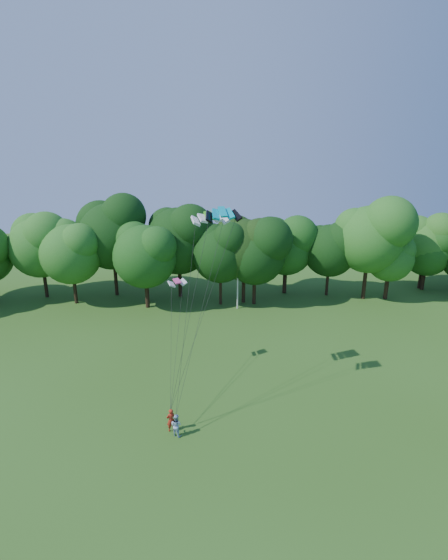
{
  "coord_description": "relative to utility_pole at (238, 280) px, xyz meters",
  "views": [
    {
      "loc": [
        -0.69,
        -19.14,
        21.7
      ],
      "look_at": [
        1.87,
        13.0,
        10.67
      ],
      "focal_mm": 28.0,
      "sensor_mm": 36.0,
      "label": 1
    }
  ],
  "objects": [
    {
      "name": "kite_teal",
      "position": [
        -3.41,
        -19.8,
        12.11
      ],
      "size": [
        2.72,
        1.53,
        0.68
      ],
      "rotation": [
        0.0,
        0.0,
        0.17
      ],
      "color": "#059AAE",
      "rests_on": "ground"
    },
    {
      "name": "kite_pink",
      "position": [
        -7.13,
        -14.42,
        4.95
      ],
      "size": [
        1.85,
        1.43,
        0.34
      ],
      "rotation": [
        0.0,
        0.0,
        0.44
      ],
      "color": "#E64089",
      "rests_on": "ground"
    },
    {
      "name": "kite_flyer_right",
      "position": [
        -7.25,
        -24.3,
        -3.03
      ],
      "size": [
        1.11,
        1.06,
        1.8
      ],
      "primitive_type": "imported",
      "rotation": [
        0.0,
        0.0,
        2.54
      ],
      "color": "#9EBEDB",
      "rests_on": "ground"
    },
    {
      "name": "kite_flyer_left",
      "position": [
        -7.66,
        -23.73,
        -2.98
      ],
      "size": [
        0.81,
        0.68,
        1.9
      ],
      "primitive_type": "imported",
      "rotation": [
        0.0,
        0.0,
        3.52
      ],
      "color": "#A82515",
      "rests_on": "ground"
    },
    {
      "name": "tree_back_center",
      "position": [
        1.04,
        2.17,
        4.03
      ],
      "size": [
        8.77,
        8.77,
        12.75
      ],
      "color": "#301F12",
      "rests_on": "ground"
    },
    {
      "name": "utility_pole",
      "position": [
        0.0,
        0.0,
        0.0
      ],
      "size": [
        1.5,
        0.41,
        7.62
      ],
      "rotation": [
        0.0,
        0.0,
        0.22
      ],
      "color": "silver",
      "rests_on": "ground"
    },
    {
      "name": "kite_green",
      "position": [
        -4.27,
        -17.39,
        11.4
      ],
      "size": [
        3.18,
        2.1,
        0.54
      ],
      "rotation": [
        0.0,
        0.0,
        0.29
      ],
      "color": "green",
      "rests_on": "ground"
    },
    {
      "name": "ground",
      "position": [
        -5.16,
        -32.67,
        -3.93
      ],
      "size": [
        160.0,
        160.0,
        0.0
      ],
      "primitive_type": "plane",
      "color": "#2E5517",
      "rests_on": "ground"
    },
    {
      "name": "tree_back_east",
      "position": [
        27.28,
        5.64,
        3.49
      ],
      "size": [
        8.17,
        8.17,
        11.89
      ],
      "color": "#322414",
      "rests_on": "ground"
    }
  ]
}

